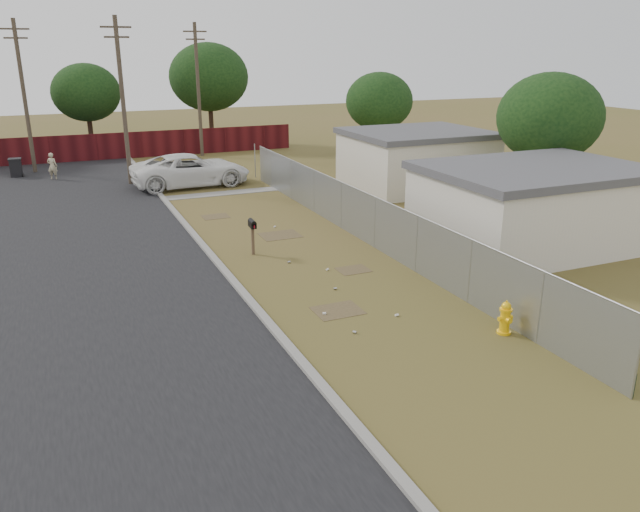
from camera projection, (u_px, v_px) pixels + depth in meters
name	position (u px, v px, depth m)	size (l,w,h in m)	color
ground	(300.00, 258.00, 23.06)	(120.00, 120.00, 0.00)	brown
street	(91.00, 223.00, 27.51)	(15.10, 60.00, 0.12)	black
chainlink_fence	(363.00, 221.00, 24.88)	(0.10, 27.06, 2.02)	#93969B
privacy_fence	(82.00, 148.00, 42.25)	(30.00, 0.12, 1.80)	#4D1013
utility_poles	(119.00, 94.00, 38.16)	(12.60, 8.24, 9.00)	brown
houses	(469.00, 179.00, 28.95)	(9.30, 17.24, 3.10)	silver
horizon_trees	(183.00, 90.00, 42.39)	(33.32, 31.94, 7.78)	#382419
fire_hydrant	(505.00, 318.00, 16.81)	(0.44, 0.43, 0.96)	yellow
mailbox	(252.00, 227.00, 23.08)	(0.23, 0.59, 1.35)	brown
pickup_truck	(191.00, 170.00, 34.67)	(2.99, 6.49, 1.80)	white
pedestrian	(52.00, 166.00, 36.42)	(0.57, 0.38, 1.57)	#BAAD88
trash_bin	(16.00, 167.00, 37.28)	(0.73, 0.81, 1.10)	black
scattered_litter	(324.00, 282.00, 20.59)	(1.98, 10.90, 0.07)	silver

